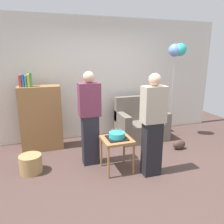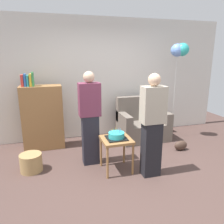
% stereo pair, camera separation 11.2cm
% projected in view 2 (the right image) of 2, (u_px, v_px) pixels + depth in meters
% --- Properties ---
extents(ground_plane, '(8.00, 8.00, 0.00)m').
position_uv_depth(ground_plane, '(134.00, 176.00, 3.52)').
color(ground_plane, '#4C3833').
extents(wall_back, '(6.00, 0.10, 2.70)m').
position_uv_depth(wall_back, '(102.00, 79.00, 5.08)').
color(wall_back, silver).
rests_on(wall_back, ground_plane).
extents(couch, '(1.10, 0.70, 0.96)m').
position_uv_depth(couch, '(142.00, 124.00, 5.03)').
color(couch, '#6B6056').
rests_on(couch, ground_plane).
extents(bookshelf, '(0.80, 0.36, 1.57)m').
position_uv_depth(bookshelf, '(42.00, 117.00, 4.44)').
color(bookshelf, olive).
rests_on(bookshelf, ground_plane).
extents(side_table, '(0.48, 0.48, 0.57)m').
position_uv_depth(side_table, '(116.00, 143.00, 3.59)').
color(side_table, olive).
rests_on(side_table, ground_plane).
extents(birthday_cake, '(0.32, 0.32, 0.17)m').
position_uv_depth(birthday_cake, '(116.00, 136.00, 3.55)').
color(birthday_cake, black).
rests_on(birthday_cake, side_table).
extents(person_blowing_candles, '(0.36, 0.22, 1.63)m').
position_uv_depth(person_blowing_candles, '(90.00, 118.00, 3.75)').
color(person_blowing_candles, '#23232D').
rests_on(person_blowing_candles, ground_plane).
extents(person_holding_cake, '(0.36, 0.22, 1.63)m').
position_uv_depth(person_holding_cake, '(152.00, 126.00, 3.36)').
color(person_holding_cake, black).
rests_on(person_holding_cake, ground_plane).
extents(wicker_basket, '(0.36, 0.36, 0.30)m').
position_uv_depth(wicker_basket, '(31.00, 163.00, 3.64)').
color(wicker_basket, '#A88451').
rests_on(wicker_basket, ground_plane).
extents(handbag, '(0.28, 0.14, 0.20)m').
position_uv_depth(handbag, '(181.00, 145.00, 4.46)').
color(handbag, '#473328').
rests_on(handbag, ground_plane).
extents(balloon_bunch, '(0.37, 0.32, 2.13)m').
position_uv_depth(balloon_bunch, '(180.00, 50.00, 4.62)').
color(balloon_bunch, silver).
rests_on(balloon_bunch, ground_plane).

